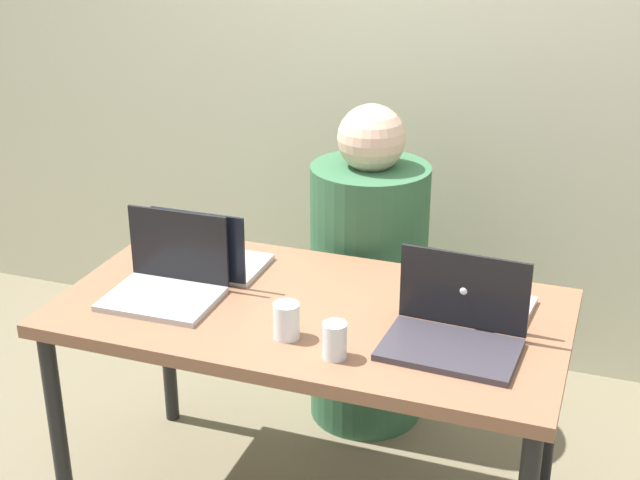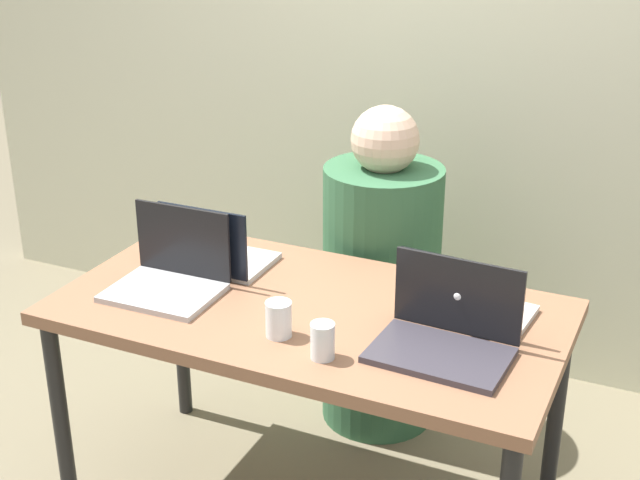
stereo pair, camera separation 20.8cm
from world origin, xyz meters
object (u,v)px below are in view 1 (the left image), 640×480
object	(u,v)px
laptop_back_right	(467,297)
water_glass_center	(286,323)
laptop_front_left	(168,280)
water_glass_right	(335,343)
laptop_front_right	(455,329)
laptop_back_left	(210,258)
person_at_center	(368,285)

from	to	relation	value
laptop_back_right	water_glass_center	size ratio (longest dim) A/B	3.62
laptop_front_left	water_glass_right	bearing A→B (deg)	-17.63
laptop_front_right	water_glass_center	world-z (taller)	laptop_front_right
laptop_front_right	laptop_back_left	bearing A→B (deg)	168.96
laptop_back_right	water_glass_center	world-z (taller)	laptop_back_right
laptop_back_right	laptop_front_left	distance (m)	0.88
person_at_center	laptop_front_right	bearing A→B (deg)	129.13
laptop_front_right	laptop_front_left	bearing A→B (deg)	-177.89
laptop_back_right	laptop_front_left	xyz separation A→B (m)	(-0.86, -0.19, 0.01)
person_at_center	laptop_back_left	xyz separation A→B (m)	(-0.37, -0.51, 0.27)
person_at_center	laptop_back_right	xyz separation A→B (m)	(0.44, -0.51, 0.27)
person_at_center	laptop_back_right	distance (m)	0.73
laptop_back_left	laptop_back_right	bearing A→B (deg)	179.72
laptop_back_left	water_glass_right	xyz separation A→B (m)	(0.54, -0.36, -0.01)
person_at_center	laptop_back_left	size ratio (longest dim) A/B	3.90
laptop_back_left	water_glass_right	distance (m)	0.65
laptop_back_right	water_glass_center	xyz separation A→B (m)	(-0.43, -0.31, -0.00)
laptop_back_left	laptop_front_right	world-z (taller)	laptop_front_right
laptop_back_right	person_at_center	bearing A→B (deg)	-44.36
laptop_front_left	water_glass_center	size ratio (longest dim) A/B	3.23
laptop_front_right	water_glass_right	world-z (taller)	laptop_front_right
laptop_front_left	water_glass_center	world-z (taller)	laptop_front_left
laptop_front_left	laptop_front_right	xyz separation A→B (m)	(0.86, -0.01, -0.00)
laptop_front_left	water_glass_center	bearing A→B (deg)	-16.39
laptop_front_right	water_glass_center	bearing A→B (deg)	-163.33
person_at_center	laptop_front_left	world-z (taller)	person_at_center
laptop_front_left	person_at_center	bearing A→B (deg)	58.61
laptop_front_left	water_glass_right	size ratio (longest dim) A/B	3.29
water_glass_right	water_glass_center	xyz separation A→B (m)	(-0.16, 0.06, 0.00)
water_glass_center	laptop_back_right	bearing A→B (deg)	35.79
laptop_front_left	water_glass_right	xyz separation A→B (m)	(0.58, -0.17, -0.01)
laptop_front_right	water_glass_right	size ratio (longest dim) A/B	3.70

